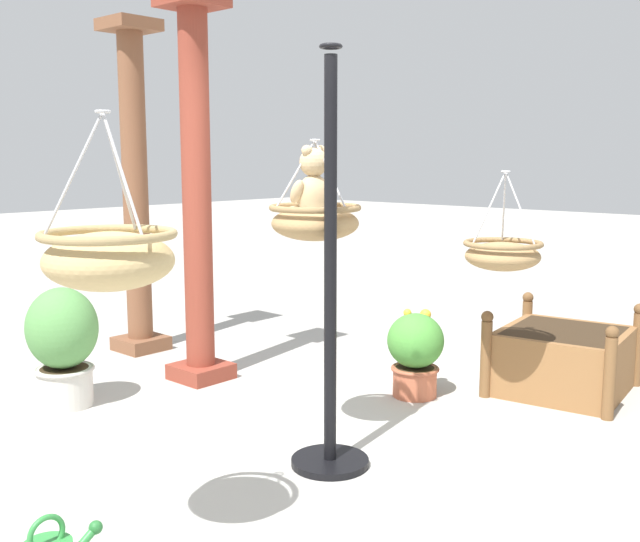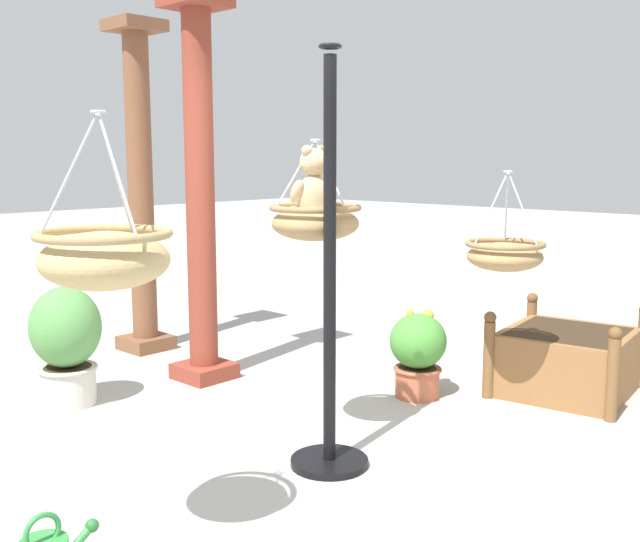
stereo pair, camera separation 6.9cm
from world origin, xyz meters
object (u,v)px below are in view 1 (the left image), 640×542
teddy_bear (312,188)px  greenhouse_pillar_left (136,195)px  hanging_basket_left_high (109,257)px  wooden_planter_box (563,358)px  potted_plant_flowering_red (63,342)px  hanging_basket_with_teddy (315,220)px  potted_plant_fern_front (415,352)px  hanging_basket_right_low (503,254)px  display_pole_central (330,344)px  greenhouse_pillar_right (197,200)px

teddy_bear → greenhouse_pillar_left: bearing=77.1°
hanging_basket_left_high → wooden_planter_box: 3.75m
greenhouse_pillar_left → potted_plant_flowering_red: greenhouse_pillar_left is taller
hanging_basket_with_teddy → greenhouse_pillar_left: size_ratio=0.20×
hanging_basket_with_teddy → potted_plant_fern_front: size_ratio=0.90×
hanging_basket_left_high → potted_plant_fern_front: 2.95m
hanging_basket_right_low → potted_plant_fern_front: (-0.05, 0.64, -0.76)m
display_pole_central → hanging_basket_left_high: size_ratio=3.30×
greenhouse_pillar_left → potted_plant_fern_front: 2.87m
hanging_basket_with_teddy → hanging_basket_left_high: hanging_basket_left_high is taller
hanging_basket_right_low → greenhouse_pillar_left: (-0.62, 3.24, 0.30)m
potted_plant_fern_front → teddy_bear: bearing=-175.9°
greenhouse_pillar_left → greenhouse_pillar_right: greenhouse_pillar_right is taller
display_pole_central → hanging_basket_left_high: (-1.40, -0.07, 0.63)m
teddy_bear → potted_plant_fern_front: size_ratio=0.66×
hanging_basket_right_low → potted_plant_flowering_red: size_ratio=0.78×
hanging_basket_left_high → wooden_planter_box: hanging_basket_left_high is taller
potted_plant_fern_front → potted_plant_flowering_red: size_ratio=0.76×
hanging_basket_right_low → potted_plant_fern_front: size_ratio=1.02×
teddy_bear → hanging_basket_right_low: (1.24, -0.56, -0.45)m
hanging_basket_with_teddy → potted_plant_fern_front: 1.58m
teddy_bear → hanging_basket_left_high: size_ratio=0.60×
hanging_basket_with_teddy → wooden_planter_box: bearing=-17.5°
hanging_basket_with_teddy → hanging_basket_left_high: size_ratio=0.83×
hanging_basket_left_high → greenhouse_pillar_left: 3.72m
greenhouse_pillar_left → hanging_basket_left_high: bearing=-125.6°
teddy_bear → greenhouse_pillar_right: (0.41, 1.58, -0.15)m
hanging_basket_left_high → wooden_planter_box: bearing=-5.1°
teddy_bear → hanging_basket_right_low: 1.43m
hanging_basket_right_low → greenhouse_pillar_left: bearing=100.9°
greenhouse_pillar_left → potted_plant_fern_front: size_ratio=4.50×
display_pole_central → potted_plant_flowering_red: (-0.48, 2.05, -0.25)m
greenhouse_pillar_left → wooden_planter_box: size_ratio=2.62×
greenhouse_pillar_right → potted_plant_fern_front: (0.78, -1.49, -1.07)m
teddy_bear → potted_plant_fern_front: bearing=4.1°
hanging_basket_right_low → hanging_basket_left_high: bearing=175.6°
greenhouse_pillar_right → hanging_basket_left_high: bearing=-135.7°
hanging_basket_right_low → greenhouse_pillar_left: size_ratio=0.23×
wooden_planter_box → potted_plant_fern_front: bearing=138.2°
hanging_basket_right_low → potted_plant_flowering_red: bearing=128.7°
hanging_basket_left_high → greenhouse_pillar_left: size_ratio=0.24×
hanging_basket_left_high → potted_plant_fern_front: size_ratio=1.09×
hanging_basket_left_high → hanging_basket_right_low: size_ratio=1.07×
display_pole_central → hanging_basket_right_low: 1.47m
hanging_basket_with_teddy → potted_plant_flowering_red: 2.11m
teddy_bear → wooden_planter_box: teddy_bear is taller
potted_plant_fern_front → potted_plant_flowering_red: (-1.82, 1.69, 0.12)m
hanging_basket_with_teddy → wooden_planter_box: (2.03, -0.64, -1.11)m
wooden_planter_box → hanging_basket_left_high: bearing=174.9°
hanging_basket_right_low → greenhouse_pillar_left: greenhouse_pillar_left is taller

